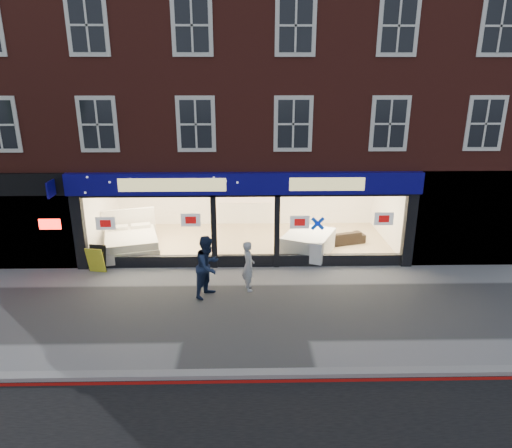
{
  "coord_description": "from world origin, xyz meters",
  "views": [
    {
      "loc": [
        0.05,
        -11.31,
        6.33
      ],
      "look_at": [
        0.34,
        2.5,
        1.71
      ],
      "focal_mm": 32.0,
      "sensor_mm": 36.0,
      "label": 1
    }
  ],
  "objects_px": {
    "mattress_stack": "(308,243)",
    "a_board": "(97,259)",
    "sofa": "(343,237)",
    "display_bed": "(131,241)",
    "pedestrian_blue": "(208,266)",
    "pedestrian_grey": "(248,266)"
  },
  "relations": [
    {
      "from": "mattress_stack",
      "to": "pedestrian_blue",
      "type": "distance_m",
      "value": 4.56
    },
    {
      "from": "display_bed",
      "to": "mattress_stack",
      "type": "height_order",
      "value": "display_bed"
    },
    {
      "from": "sofa",
      "to": "a_board",
      "type": "bearing_deg",
      "value": -1.88
    },
    {
      "from": "sofa",
      "to": "pedestrian_grey",
      "type": "bearing_deg",
      "value": 28.69
    },
    {
      "from": "mattress_stack",
      "to": "a_board",
      "type": "bearing_deg",
      "value": -169.75
    },
    {
      "from": "a_board",
      "to": "pedestrian_grey",
      "type": "relative_size",
      "value": 0.58
    },
    {
      "from": "display_bed",
      "to": "pedestrian_grey",
      "type": "height_order",
      "value": "pedestrian_grey"
    },
    {
      "from": "display_bed",
      "to": "sofa",
      "type": "xyz_separation_m",
      "value": [
        7.88,
        0.61,
        -0.12
      ]
    },
    {
      "from": "mattress_stack",
      "to": "pedestrian_blue",
      "type": "xyz_separation_m",
      "value": [
        -3.36,
        -3.05,
        0.46
      ]
    },
    {
      "from": "display_bed",
      "to": "pedestrian_blue",
      "type": "bearing_deg",
      "value": -63.45
    },
    {
      "from": "mattress_stack",
      "to": "a_board",
      "type": "height_order",
      "value": "a_board"
    },
    {
      "from": "a_board",
      "to": "pedestrian_blue",
      "type": "height_order",
      "value": "pedestrian_blue"
    },
    {
      "from": "display_bed",
      "to": "a_board",
      "type": "distance_m",
      "value": 1.8
    },
    {
      "from": "a_board",
      "to": "pedestrian_grey",
      "type": "bearing_deg",
      "value": -5.4
    },
    {
      "from": "display_bed",
      "to": "pedestrian_blue",
      "type": "distance_m",
      "value": 4.6
    },
    {
      "from": "mattress_stack",
      "to": "pedestrian_grey",
      "type": "distance_m",
      "value": 3.47
    },
    {
      "from": "display_bed",
      "to": "pedestrian_blue",
      "type": "height_order",
      "value": "pedestrian_blue"
    },
    {
      "from": "a_board",
      "to": "sofa",
      "type": "bearing_deg",
      "value": 24.66
    },
    {
      "from": "a_board",
      "to": "pedestrian_blue",
      "type": "distance_m",
      "value": 4.24
    },
    {
      "from": "a_board",
      "to": "pedestrian_blue",
      "type": "relative_size",
      "value": 0.48
    },
    {
      "from": "display_bed",
      "to": "sofa",
      "type": "height_order",
      "value": "display_bed"
    },
    {
      "from": "pedestrian_grey",
      "to": "a_board",
      "type": "bearing_deg",
      "value": 62.1
    }
  ]
}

